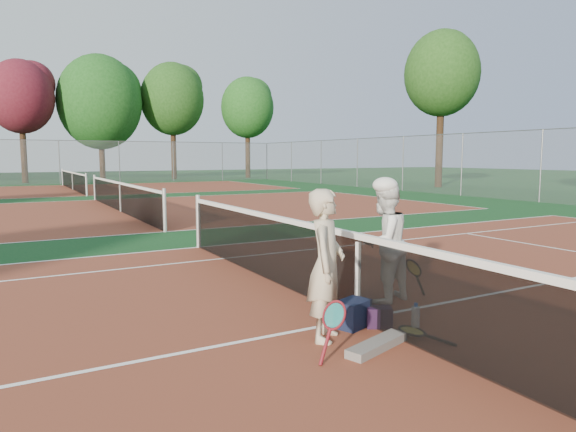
{
  "coord_description": "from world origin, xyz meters",
  "views": [
    {
      "loc": [
        -3.52,
        -4.66,
        1.89
      ],
      "look_at": [
        0.0,
        1.65,
        1.05
      ],
      "focal_mm": 32.0,
      "sensor_mm": 36.0,
      "label": 1
    }
  ],
  "objects": [
    {
      "name": "player_b",
      "position": [
        0.76,
        0.47,
        0.78
      ],
      "size": [
        0.87,
        0.74,
        1.56
      ],
      "primitive_type": "imported",
      "rotation": [
        0.0,
        0.0,
        3.36
      ],
      "color": "white",
      "rests_on": "ground"
    },
    {
      "name": "tree_back_3",
      "position": [
        3.44,
        37.85,
        6.08
      ],
      "size": [
        6.35,
        6.35,
        9.74
      ],
      "color": "#382314",
      "rests_on": "ground"
    },
    {
      "name": "racket_red",
      "position": [
        -0.88,
        -0.8,
        0.27
      ],
      "size": [
        0.41,
        0.38,
        0.53
      ],
      "primitive_type": null,
      "rotation": [
        0.0,
        0.0,
        0.44
      ],
      "color": "maroon",
      "rests_on": "ground"
    },
    {
      "name": "ground",
      "position": [
        0.0,
        0.0,
        0.0
      ],
      "size": [
        130.0,
        130.0,
        0.0
      ],
      "primitive_type": "plane",
      "color": "#0E3615",
      "rests_on": "ground"
    },
    {
      "name": "tree_back_5",
      "position": [
        15.93,
        37.67,
        6.2
      ],
      "size": [
        4.69,
        4.69,
        8.93
      ],
      "color": "#382314",
      "rests_on": "ground"
    },
    {
      "name": "water_bottle",
      "position": [
        0.26,
        -0.68,
        0.15
      ],
      "size": [
        0.09,
        0.09,
        0.3
      ],
      "primitive_type": "cylinder",
      "color": "#C9E9FF",
      "rests_on": "ground"
    },
    {
      "name": "sports_bag_navy",
      "position": [
        -0.19,
        -0.18,
        0.15
      ],
      "size": [
        0.45,
        0.38,
        0.3
      ],
      "primitive_type": "cube",
      "rotation": [
        0.0,
        0.0,
        0.36
      ],
      "color": "black",
      "rests_on": "ground"
    },
    {
      "name": "net_cover_canvas",
      "position": [
        -0.38,
        -0.83,
        0.04
      ],
      "size": [
        0.85,
        0.44,
        0.09
      ],
      "primitive_type": "cube",
      "rotation": [
        0.0,
        0.0,
        0.31
      ],
      "color": "#615B57",
      "rests_on": "ground"
    },
    {
      "name": "net_far_a",
      "position": [
        0.0,
        13.5,
        0.51
      ],
      "size": [
        0.1,
        10.98,
        1.02
      ],
      "primitive_type": null,
      "color": "black",
      "rests_on": "ground"
    },
    {
      "name": "court_far_b",
      "position": [
        0.0,
        27.0,
        0.0
      ],
      "size": [
        23.77,
        10.97,
        0.01
      ],
      "primitive_type": "cube",
      "color": "brown",
      "rests_on": "ground"
    },
    {
      "name": "net_far_b",
      "position": [
        0.0,
        27.0,
        0.51
      ],
      "size": [
        0.1,
        10.98,
        1.02
      ],
      "primitive_type": null,
      "color": "black",
      "rests_on": "ground"
    },
    {
      "name": "sports_bag_purple",
      "position": [
        0.06,
        -0.31,
        0.11
      ],
      "size": [
        0.34,
        0.31,
        0.23
      ],
      "primitive_type": "cube",
      "rotation": [
        0.0,
        0.0,
        -0.53
      ],
      "color": "black",
      "rests_on": "ground"
    },
    {
      "name": "fence_back",
      "position": [
        0.0,
        34.0,
        1.5
      ],
      "size": [
        32.0,
        0.06,
        3.0
      ],
      "primitive_type": null,
      "color": "slate",
      "rests_on": "ground"
    },
    {
      "name": "tree_back_4",
      "position": [
        9.29,
        38.17,
        6.65
      ],
      "size": [
        5.24,
        5.24,
        9.68
      ],
      "color": "#382314",
      "rests_on": "ground"
    },
    {
      "name": "player_a",
      "position": [
        -0.66,
        -0.34,
        0.78
      ],
      "size": [
        0.66,
        0.67,
        1.57
      ],
      "primitive_type": "imported",
      "rotation": [
        0.0,
        0.0,
        0.83
      ],
      "color": "#C1B195",
      "rests_on": "ground"
    },
    {
      "name": "court_main",
      "position": [
        0.0,
        0.0,
        0.0
      ],
      "size": [
        23.77,
        10.97,
        0.01
      ],
      "primitive_type": "cube",
      "color": "brown",
      "rests_on": "ground"
    },
    {
      "name": "tree_right_1",
      "position": [
        20.23,
        18.7,
        6.88
      ],
      "size": [
        4.52,
        4.52,
        9.53
      ],
      "color": "#382314",
      "rests_on": "ground"
    },
    {
      "name": "racket_spare",
      "position": [
        0.14,
        -0.76,
        0.05
      ],
      "size": [
        0.51,
        0.66,
        0.1
      ],
      "primitive_type": null,
      "rotation": [
        0.0,
        0.0,
        2.03
      ],
      "color": "black",
      "rests_on": "ground"
    },
    {
      "name": "court_far_a",
      "position": [
        0.0,
        13.5,
        0.0
      ],
      "size": [
        23.77,
        10.97,
        0.01
      ],
      "primitive_type": "cube",
      "color": "brown",
      "rests_on": "ground"
    },
    {
      "name": "net_main",
      "position": [
        0.0,
        0.0,
        0.51
      ],
      "size": [
        0.1,
        10.98,
        1.02
      ],
      "primitive_type": null,
      "color": "black",
      "rests_on": "ground"
    },
    {
      "name": "racket_black_held",
      "position": [
        1.2,
        0.38,
        0.27
      ],
      "size": [
        0.36,
        0.31,
        0.54
      ],
      "primitive_type": null,
      "rotation": [
        0.0,
        0.0,
        3.27
      ],
      "color": "black",
      "rests_on": "ground"
    },
    {
      "name": "tree_back_maroon",
      "position": [
        -2.05,
        37.18,
        6.11
      ],
      "size": [
        4.57,
        4.57,
        8.77
      ],
      "color": "#382314",
      "rests_on": "ground"
    }
  ]
}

